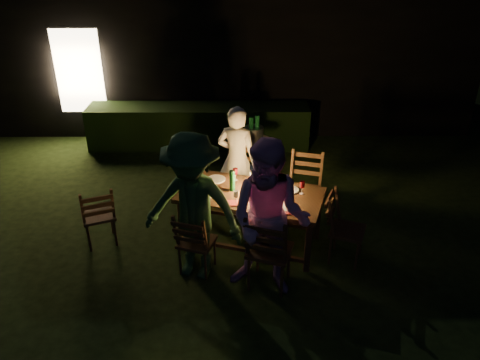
{
  "coord_description": "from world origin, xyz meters",
  "views": [
    {
      "loc": [
        0.23,
        -4.75,
        3.66
      ],
      "look_at": [
        0.27,
        0.7,
        0.81
      ],
      "focal_mm": 35.0,
      "sensor_mm": 36.0,
      "label": 1
    }
  ],
  "objects_px": {
    "dining_table": "(251,198)",
    "bottle_bucket_b": "(257,130)",
    "chair_near_left": "(197,252)",
    "bottle_table": "(232,181)",
    "side_table": "(254,145)",
    "chair_spare": "(100,225)",
    "person_house_side": "(237,159)",
    "chair_end": "(345,240)",
    "person_opp_right": "(269,220)",
    "chair_near_right": "(269,263)",
    "person_opp_left": "(193,208)",
    "lantern": "(256,181)",
    "bottle_bucket_a": "(251,132)",
    "chair_far_left": "(236,191)",
    "chair_far_right": "(303,201)",
    "ice_bucket": "(254,134)"
  },
  "relations": [
    {
      "from": "lantern",
      "to": "ice_bucket",
      "type": "height_order",
      "value": "lantern"
    },
    {
      "from": "bottle_bucket_a",
      "to": "bottle_bucket_b",
      "type": "xyz_separation_m",
      "value": [
        0.1,
        0.08,
        0.0
      ]
    },
    {
      "from": "lantern",
      "to": "bottle_bucket_b",
      "type": "height_order",
      "value": "lantern"
    },
    {
      "from": "chair_near_left",
      "to": "bottle_bucket_a",
      "type": "xyz_separation_m",
      "value": [
        0.71,
        2.29,
        0.65
      ]
    },
    {
      "from": "chair_near_right",
      "to": "lantern",
      "type": "distance_m",
      "value": 1.09
    },
    {
      "from": "side_table",
      "to": "bottle_bucket_b",
      "type": "bearing_deg",
      "value": 38.66
    },
    {
      "from": "person_opp_left",
      "to": "bottle_table",
      "type": "bearing_deg",
      "value": 76.29
    },
    {
      "from": "chair_near_right",
      "to": "side_table",
      "type": "xyz_separation_m",
      "value": [
        -0.09,
        2.61,
        0.35
      ]
    },
    {
      "from": "dining_table",
      "to": "side_table",
      "type": "height_order",
      "value": "side_table"
    },
    {
      "from": "chair_spare",
      "to": "chair_near_right",
      "type": "bearing_deg",
      "value": -43.87
    },
    {
      "from": "bottle_bucket_a",
      "to": "chair_far_right",
      "type": "bearing_deg",
      "value": -57.85
    },
    {
      "from": "dining_table",
      "to": "bottle_bucket_b",
      "type": "relative_size",
      "value": 6.25
    },
    {
      "from": "person_house_side",
      "to": "ice_bucket",
      "type": "bearing_deg",
      "value": -90.5
    },
    {
      "from": "person_house_side",
      "to": "side_table",
      "type": "height_order",
      "value": "person_house_side"
    },
    {
      "from": "chair_near_right",
      "to": "person_opp_left",
      "type": "bearing_deg",
      "value": -176.41
    },
    {
      "from": "side_table",
      "to": "bottle_bucket_a",
      "type": "relative_size",
      "value": 2.38
    },
    {
      "from": "chair_far_left",
      "to": "bottle_bucket_a",
      "type": "xyz_separation_m",
      "value": [
        0.24,
        0.83,
        0.62
      ]
    },
    {
      "from": "chair_far_right",
      "to": "bottle_bucket_a",
      "type": "xyz_separation_m",
      "value": [
        -0.71,
        1.13,
        0.61
      ]
    },
    {
      "from": "chair_far_left",
      "to": "chair_end",
      "type": "relative_size",
      "value": 1.04
    },
    {
      "from": "bottle_table",
      "to": "side_table",
      "type": "bearing_deg",
      "value": 78.56
    },
    {
      "from": "chair_spare",
      "to": "bottle_table",
      "type": "bearing_deg",
      "value": -19.45
    },
    {
      "from": "dining_table",
      "to": "chair_near_right",
      "type": "height_order",
      "value": "chair_near_right"
    },
    {
      "from": "dining_table",
      "to": "bottle_bucket_b",
      "type": "bearing_deg",
      "value": 103.2
    },
    {
      "from": "person_house_side",
      "to": "lantern",
      "type": "height_order",
      "value": "person_house_side"
    },
    {
      "from": "person_opp_left",
      "to": "dining_table",
      "type": "bearing_deg",
      "value": 61.24
    },
    {
      "from": "chair_near_right",
      "to": "chair_far_left",
      "type": "bearing_deg",
      "value": 120.73
    },
    {
      "from": "chair_spare",
      "to": "bottle_table",
      "type": "xyz_separation_m",
      "value": [
        1.75,
        0.08,
        0.62
      ]
    },
    {
      "from": "chair_spare",
      "to": "lantern",
      "type": "xyz_separation_m",
      "value": [
        2.05,
        0.03,
        0.63
      ]
    },
    {
      "from": "lantern",
      "to": "bottle_bucket_b",
      "type": "relative_size",
      "value": 1.09
    },
    {
      "from": "chair_spare",
      "to": "person_house_side",
      "type": "distance_m",
      "value": 2.1
    },
    {
      "from": "dining_table",
      "to": "chair_spare",
      "type": "relative_size",
      "value": 2.18
    },
    {
      "from": "chair_spare",
      "to": "bottle_bucket_a",
      "type": "relative_size",
      "value": 2.86
    },
    {
      "from": "person_opp_right",
      "to": "chair_near_right",
      "type": "bearing_deg",
      "value": 90.25
    },
    {
      "from": "chair_end",
      "to": "person_opp_right",
      "type": "height_order",
      "value": "person_opp_right"
    },
    {
      "from": "chair_spare",
      "to": "person_opp_left",
      "type": "bearing_deg",
      "value": -48.15
    },
    {
      "from": "chair_near_right",
      "to": "chair_spare",
      "type": "xyz_separation_m",
      "value": [
        -2.18,
        0.87,
        -0.04
      ]
    },
    {
      "from": "lantern",
      "to": "bottle_bucket_a",
      "type": "distance_m",
      "value": 1.67
    },
    {
      "from": "chair_end",
      "to": "bottle_bucket_b",
      "type": "height_order",
      "value": "bottle_bucket_b"
    },
    {
      "from": "chair_spare",
      "to": "person_house_side",
      "type": "bearing_deg",
      "value": 4.91
    },
    {
      "from": "chair_far_left",
      "to": "person_opp_right",
      "type": "height_order",
      "value": "person_opp_right"
    },
    {
      "from": "bottle_table",
      "to": "chair_end",
      "type": "bearing_deg",
      "value": -17.91
    },
    {
      "from": "person_opp_left",
      "to": "ice_bucket",
      "type": "xyz_separation_m",
      "value": [
        0.78,
        2.38,
        -0.04
      ]
    },
    {
      "from": "chair_near_left",
      "to": "bottle_table",
      "type": "bearing_deg",
      "value": 75.69
    },
    {
      "from": "person_opp_right",
      "to": "chair_near_left",
      "type": "bearing_deg",
      "value": 176.74
    },
    {
      "from": "lantern",
      "to": "bottle_bucket_a",
      "type": "height_order",
      "value": "lantern"
    },
    {
      "from": "chair_spare",
      "to": "bottle_bucket_b",
      "type": "xyz_separation_m",
      "value": [
        2.13,
        1.78,
        0.64
      ]
    },
    {
      "from": "dining_table",
      "to": "person_house_side",
      "type": "relative_size",
      "value": 1.25
    },
    {
      "from": "chair_far_left",
      "to": "person_opp_left",
      "type": "bearing_deg",
      "value": 96.4
    },
    {
      "from": "ice_bucket",
      "to": "bottle_table",
      "type": "bearing_deg",
      "value": -101.44
    },
    {
      "from": "chair_near_left",
      "to": "person_opp_left",
      "type": "xyz_separation_m",
      "value": [
        -0.02,
        -0.05,
        0.64
      ]
    }
  ]
}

